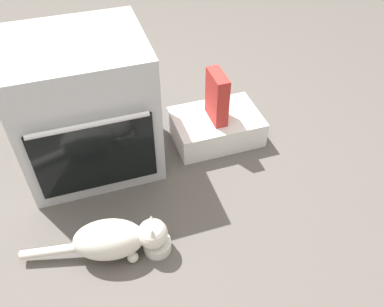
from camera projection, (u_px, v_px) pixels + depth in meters
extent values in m
plane|color=#56514C|center=(120.00, 208.00, 1.94)|extent=(8.00, 8.00, 0.00)
cube|color=#B7BABF|center=(85.00, 106.00, 1.96)|extent=(0.65, 0.56, 0.70)
cube|color=black|center=(96.00, 157.00, 1.82)|extent=(0.55, 0.01, 0.38)
cylinder|color=silver|center=(89.00, 125.00, 1.66)|extent=(0.52, 0.02, 0.02)
cube|color=white|center=(216.00, 127.00, 2.27)|extent=(0.49, 0.33, 0.15)
cylinder|color=white|center=(157.00, 245.00, 1.76)|extent=(0.12, 0.12, 0.05)
sphere|color=brown|center=(157.00, 243.00, 1.74)|extent=(0.07, 0.07, 0.07)
ellipsoid|color=silver|center=(109.00, 239.00, 1.69)|extent=(0.33, 0.23, 0.18)
sphere|color=silver|center=(153.00, 234.00, 1.69)|extent=(0.13, 0.13, 0.13)
cone|color=silver|center=(152.00, 220.00, 1.69)|extent=(0.05, 0.05, 0.06)
cone|color=silver|center=(152.00, 234.00, 1.63)|extent=(0.05, 0.05, 0.06)
cylinder|color=silver|center=(51.00, 251.00, 1.70)|extent=(0.26, 0.09, 0.06)
sphere|color=silver|center=(132.00, 239.00, 1.78)|extent=(0.05, 0.05, 0.05)
sphere|color=silver|center=(132.00, 257.00, 1.71)|extent=(0.05, 0.05, 0.05)
cube|color=#B72D28|center=(217.00, 97.00, 2.11)|extent=(0.07, 0.18, 0.28)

